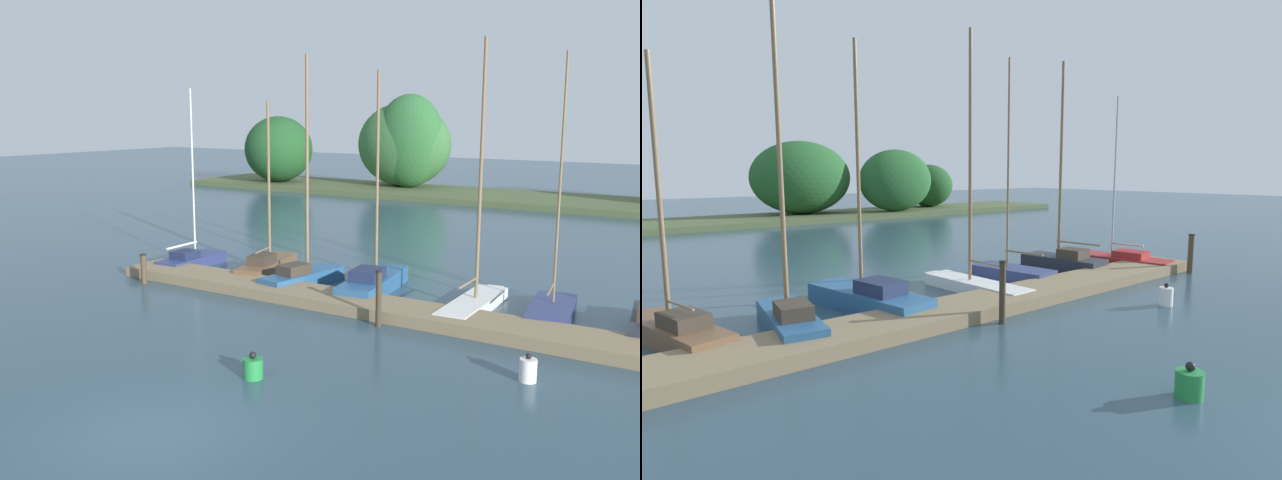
% 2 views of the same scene
% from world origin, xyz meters
% --- Properties ---
extents(ground, '(160.00, 160.00, 0.00)m').
position_xyz_m(ground, '(0.00, 0.00, 0.00)').
color(ground, '#2D4756').
extents(dock_pier, '(21.45, 1.80, 0.35)m').
position_xyz_m(dock_pier, '(0.00, 9.69, 0.17)').
color(dock_pier, '#847051').
rests_on(dock_pier, ground).
extents(far_shore, '(64.47, 8.00, 7.33)m').
position_xyz_m(far_shore, '(-2.77, 38.86, 2.79)').
color(far_shore, '#4C5B38').
rests_on(far_shore, ground).
extents(sailboat_0, '(1.30, 3.40, 6.91)m').
position_xyz_m(sailboat_0, '(-9.79, 11.38, 0.32)').
color(sailboat_0, navy).
rests_on(sailboat_0, ground).
extents(sailboat_1, '(1.81, 4.01, 6.41)m').
position_xyz_m(sailboat_1, '(-6.61, 12.12, 0.39)').
color(sailboat_1, brown).
rests_on(sailboat_1, ground).
extents(sailboat_2, '(1.47, 3.78, 7.93)m').
position_xyz_m(sailboat_2, '(-4.31, 11.23, 0.48)').
color(sailboat_2, '#285684').
rests_on(sailboat_2, ground).
extents(sailboat_3, '(1.90, 4.61, 7.37)m').
position_xyz_m(sailboat_3, '(-1.88, 11.87, 0.41)').
color(sailboat_3, '#285684').
rests_on(sailboat_3, ground).
extents(sailboat_4, '(1.16, 4.46, 8.20)m').
position_xyz_m(sailboat_4, '(1.83, 11.59, 0.40)').
color(sailboat_4, white).
rests_on(sailboat_4, ground).
extents(sailboat_5, '(1.66, 3.37, 7.73)m').
position_xyz_m(sailboat_5, '(4.05, 12.15, 0.32)').
color(sailboat_5, navy).
rests_on(sailboat_5, ground).
extents(mooring_piling_0, '(0.23, 0.23, 1.07)m').
position_xyz_m(mooring_piling_0, '(-9.27, 8.34, 0.54)').
color(mooring_piling_0, '#4C3D28').
rests_on(mooring_piling_0, ground).
extents(mooring_piling_1, '(0.19, 0.19, 1.63)m').
position_xyz_m(mooring_piling_1, '(0.17, 8.49, 0.82)').
color(mooring_piling_1, '#3D3323').
rests_on(mooring_piling_1, ground).
extents(channel_buoy_0, '(0.40, 0.40, 0.67)m').
position_xyz_m(channel_buoy_0, '(5.04, 6.71, 0.28)').
color(channel_buoy_0, white).
rests_on(channel_buoy_0, ground).
extents(channel_buoy_1, '(0.47, 0.47, 0.64)m').
position_xyz_m(channel_buoy_1, '(-0.28, 3.40, 0.25)').
color(channel_buoy_1, '#23843D').
rests_on(channel_buoy_1, ground).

